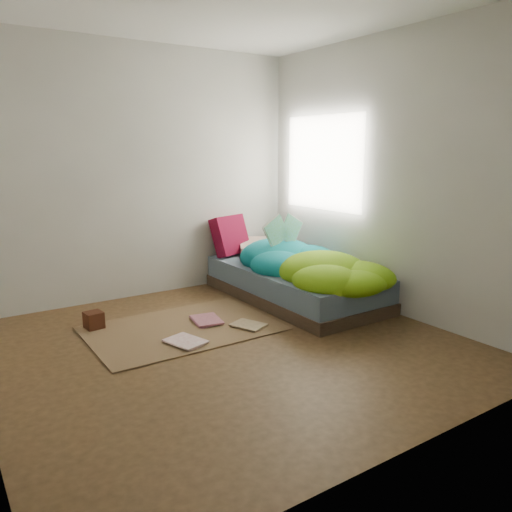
{
  "coord_description": "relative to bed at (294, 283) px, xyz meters",
  "views": [
    {
      "loc": [
        -1.91,
        -3.26,
        1.56
      ],
      "look_at": [
        0.76,
        0.75,
        0.51
      ],
      "focal_mm": 35.0,
      "sensor_mm": 36.0,
      "label": 1
    }
  ],
  "objects": [
    {
      "name": "floor_book_c",
      "position": [
        -0.97,
        -0.51,
        -0.15
      ],
      "size": [
        0.3,
        0.34,
        0.02
      ],
      "primitive_type": "imported",
      "rotation": [
        0.0,
        0.0,
        0.4
      ],
      "color": "tan",
      "rests_on": "rug"
    },
    {
      "name": "ground",
      "position": [
        -1.22,
        -0.72,
        -0.17
      ],
      "size": [
        3.5,
        3.5,
        0.0
      ],
      "primitive_type": "cube",
      "color": "#412F19",
      "rests_on": "ground"
    },
    {
      "name": "rug",
      "position": [
        -1.37,
        -0.17,
        -0.16
      ],
      "size": [
        1.6,
        1.1,
        0.01
      ],
      "primitive_type": "cube",
      "color": "brown",
      "rests_on": "ground"
    },
    {
      "name": "duvet",
      "position": [
        0.0,
        -0.22,
        0.34
      ],
      "size": [
        0.96,
        1.84,
        0.34
      ],
      "primitive_type": null,
      "color": "#086880",
      "rests_on": "bed"
    },
    {
      "name": "pillow_floral",
      "position": [
        0.16,
        0.74,
        0.24
      ],
      "size": [
        0.74,
        0.64,
        0.14
      ],
      "primitive_type": "cube",
      "rotation": [
        0.0,
        0.0,
        -0.47
      ],
      "color": "beige",
      "rests_on": "bed"
    },
    {
      "name": "room_walls",
      "position": [
        -1.21,
        -0.71,
        1.46
      ],
      "size": [
        3.54,
        3.54,
        2.62
      ],
      "color": "#B3B2AA",
      "rests_on": "ground"
    },
    {
      "name": "wooden_box",
      "position": [
        -2.01,
        0.26,
        -0.08
      ],
      "size": [
        0.16,
        0.16,
        0.14
      ],
      "primitive_type": "cube",
      "rotation": [
        0.0,
        0.0,
        0.12
      ],
      "color": "black",
      "rests_on": "rug"
    },
    {
      "name": "open_book",
      "position": [
        -0.03,
        0.14,
        0.64
      ],
      "size": [
        0.44,
        0.14,
        0.27
      ],
      "primitive_type": null,
      "rotation": [
        0.0,
        0.0,
        0.11
      ],
      "color": "#3C8A2D",
      "rests_on": "duvet"
    },
    {
      "name": "pillow_magenta",
      "position": [
        -0.23,
        0.91,
        0.4
      ],
      "size": [
        0.47,
        0.27,
        0.45
      ],
      "primitive_type": "cube",
      "rotation": [
        0.0,
        0.0,
        0.31
      ],
      "color": "#490417",
      "rests_on": "bed"
    },
    {
      "name": "floor_book_b",
      "position": [
        -1.24,
        -0.14,
        -0.14
      ],
      "size": [
        0.29,
        0.35,
        0.03
      ],
      "primitive_type": "imported",
      "rotation": [
        0.0,
        0.0,
        -0.18
      ],
      "color": "#B86A7E",
      "rests_on": "rug"
    },
    {
      "name": "floor_book_a",
      "position": [
        -1.61,
        -0.54,
        -0.14
      ],
      "size": [
        0.31,
        0.37,
        0.02
      ],
      "primitive_type": "imported",
      "rotation": [
        0.0,
        0.0,
        0.29
      ],
      "color": "white",
      "rests_on": "rug"
    },
    {
      "name": "bed",
      "position": [
        0.0,
        0.0,
        0.0
      ],
      "size": [
        1.0,
        2.0,
        0.34
      ],
      "color": "#35271D",
      "rests_on": "ground"
    }
  ]
}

